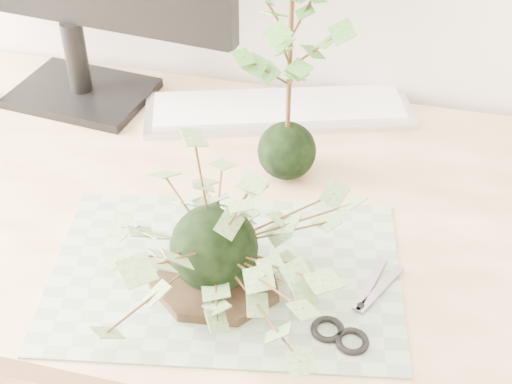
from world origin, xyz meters
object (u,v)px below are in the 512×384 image
ivy_kokedama (212,216)px  keyboard (279,109)px  desk (298,255)px  maple_kokedama (291,17)px

ivy_kokedama → keyboard: 0.46m
ivy_kokedama → keyboard: ivy_kokedama is taller
desk → keyboard: 0.29m
ivy_kokedama → maple_kokedama: bearing=82.1°
keyboard → desk: bearing=-88.3°
maple_kokedama → desk: bearing=-64.6°
desk → keyboard: keyboard is taller
desk → ivy_kokedama: size_ratio=4.68×
desk → maple_kokedama: size_ratio=4.17×
desk → ivy_kokedama: ivy_kokedama is taller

